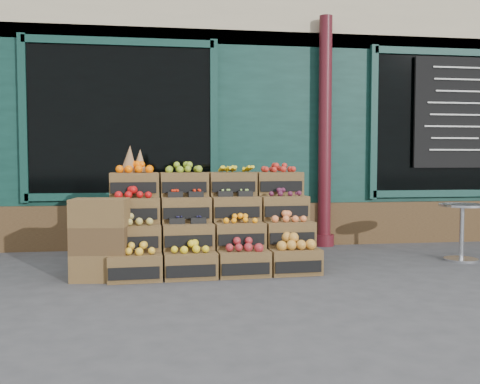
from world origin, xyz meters
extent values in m
plane|color=#3A3A3D|center=(0.00, 0.00, 0.00)|extent=(60.00, 60.00, 0.00)
cube|color=#0E322B|center=(0.00, 5.20, 2.40)|extent=(12.00, 6.00, 4.80)
cube|color=#0E322B|center=(0.00, 2.25, 1.50)|extent=(12.00, 0.12, 3.00)
cube|color=#46311C|center=(0.00, 2.18, 0.30)|extent=(12.00, 0.18, 0.60)
cube|color=black|center=(-1.60, 2.18, 1.75)|extent=(2.40, 0.06, 2.00)
cube|color=black|center=(3.20, 2.18, 1.75)|extent=(2.40, 0.06, 2.00)
cylinder|color=#471017|center=(1.20, 2.05, 1.60)|extent=(0.18, 0.18, 3.20)
cube|color=black|center=(3.20, 2.10, 1.90)|extent=(1.30, 0.04, 1.60)
cube|color=brown|center=(-1.34, 0.21, 0.13)|extent=(0.55, 0.39, 0.27)
cube|color=black|center=(-1.33, 0.02, 0.11)|extent=(0.49, 0.04, 0.12)
cube|color=gold|center=(-1.34, 0.21, 0.31)|extent=(0.44, 0.30, 0.09)
cube|color=brown|center=(-0.79, 0.24, 0.13)|extent=(0.55, 0.39, 0.27)
cube|color=black|center=(-0.78, 0.04, 0.11)|extent=(0.49, 0.04, 0.12)
cube|color=yellow|center=(-0.79, 0.24, 0.31)|extent=(0.44, 0.30, 0.09)
cube|color=brown|center=(-0.23, 0.27, 0.13)|extent=(0.55, 0.39, 0.27)
cube|color=black|center=(-0.22, 0.07, 0.11)|extent=(0.49, 0.04, 0.12)
cube|color=maroon|center=(-0.23, 0.27, 0.32)|extent=(0.44, 0.30, 0.10)
cube|color=brown|center=(0.32, 0.29, 0.13)|extent=(0.55, 0.39, 0.27)
cube|color=black|center=(0.33, 0.09, 0.11)|extent=(0.49, 0.04, 0.12)
cube|color=#BD7D2B|center=(0.32, 0.29, 0.33)|extent=(0.44, 0.30, 0.12)
cube|color=brown|center=(-1.35, 0.44, 0.40)|extent=(0.55, 0.39, 0.27)
cube|color=black|center=(-1.34, 0.24, 0.37)|extent=(0.49, 0.04, 0.12)
cube|color=tan|center=(-1.35, 0.44, 0.58)|extent=(0.44, 0.30, 0.09)
cube|color=brown|center=(-0.80, 0.47, 0.40)|extent=(0.55, 0.39, 0.27)
cube|color=black|center=(-0.79, 0.27, 0.37)|extent=(0.49, 0.04, 0.12)
cube|color=black|center=(-0.80, 0.47, 0.55)|extent=(0.44, 0.30, 0.03)
cube|color=brown|center=(-0.24, 0.49, 0.40)|extent=(0.55, 0.39, 0.27)
cube|color=black|center=(-0.23, 0.29, 0.37)|extent=(0.49, 0.04, 0.12)
cube|color=orange|center=(-0.24, 0.49, 0.57)|extent=(0.44, 0.30, 0.07)
cube|color=brown|center=(0.31, 0.52, 0.40)|extent=(0.55, 0.39, 0.27)
cube|color=black|center=(0.32, 0.32, 0.37)|extent=(0.49, 0.04, 0.12)
cube|color=orange|center=(0.31, 0.52, 0.58)|extent=(0.44, 0.30, 0.09)
cube|color=brown|center=(-1.36, 0.67, 0.67)|extent=(0.55, 0.39, 0.27)
cube|color=black|center=(-1.35, 0.47, 0.64)|extent=(0.49, 0.04, 0.12)
cube|color=#AB0B0D|center=(-1.36, 0.67, 0.85)|extent=(0.44, 0.30, 0.09)
cube|color=brown|center=(-0.81, 0.69, 0.67)|extent=(0.55, 0.39, 0.27)
cube|color=black|center=(-0.80, 0.49, 0.64)|extent=(0.49, 0.04, 0.12)
cube|color=red|center=(-0.81, 0.69, 0.82)|extent=(0.44, 0.30, 0.04)
cube|color=brown|center=(-0.25, 0.72, 0.67)|extent=(0.55, 0.39, 0.27)
cube|color=black|center=(-0.24, 0.52, 0.64)|extent=(0.49, 0.04, 0.12)
cube|color=#96C250|center=(-0.25, 0.72, 0.82)|extent=(0.44, 0.30, 0.03)
cube|color=brown|center=(0.30, 0.74, 0.67)|extent=(0.55, 0.39, 0.27)
cube|color=black|center=(0.31, 0.55, 0.64)|extent=(0.49, 0.04, 0.12)
cube|color=#4A162E|center=(0.30, 0.74, 0.83)|extent=(0.44, 0.30, 0.07)
cube|color=brown|center=(-1.37, 0.89, 0.93)|extent=(0.55, 0.39, 0.27)
cube|color=black|center=(-1.36, 0.69, 0.91)|extent=(0.49, 0.04, 0.12)
cube|color=#FF6200|center=(-1.37, 0.89, 1.11)|extent=(0.44, 0.30, 0.09)
cube|color=brown|center=(-0.82, 0.92, 0.93)|extent=(0.55, 0.39, 0.27)
cube|color=black|center=(-0.81, 0.72, 0.91)|extent=(0.49, 0.04, 0.12)
cube|color=olive|center=(-0.82, 0.92, 1.11)|extent=(0.44, 0.30, 0.09)
cube|color=brown|center=(-0.26, 0.94, 0.93)|extent=(0.55, 0.39, 0.27)
cube|color=black|center=(-0.25, 0.75, 0.91)|extent=(0.49, 0.04, 0.12)
cube|color=gold|center=(-0.26, 0.94, 1.11)|extent=(0.44, 0.30, 0.08)
cube|color=brown|center=(0.29, 0.97, 0.93)|extent=(0.55, 0.39, 0.27)
cube|color=black|center=(0.30, 0.77, 0.91)|extent=(0.49, 0.04, 0.12)
cube|color=red|center=(0.29, 0.97, 1.11)|extent=(0.44, 0.30, 0.08)
cube|color=#46311C|center=(-0.52, 0.48, 0.13)|extent=(2.21, 0.47, 0.27)
cube|color=#46311C|center=(-0.53, 0.70, 0.27)|extent=(2.21, 0.47, 0.53)
cube|color=#46311C|center=(-0.54, 0.93, 0.40)|extent=(2.21, 0.47, 0.80)
cone|color=olive|center=(-1.42, 0.89, 1.22)|extent=(0.18, 0.18, 0.31)
cone|color=olive|center=(-1.31, 0.93, 1.20)|extent=(0.16, 0.16, 0.27)
cube|color=brown|center=(-1.68, 0.28, 0.14)|extent=(0.58, 0.43, 0.27)
cube|color=#46311C|center=(-1.68, 0.28, 0.41)|extent=(0.58, 0.43, 0.27)
cube|color=brown|center=(-1.68, 0.28, 0.68)|extent=(0.58, 0.43, 0.27)
cylinder|color=silver|center=(2.49, 0.71, 0.01)|extent=(0.40, 0.40, 0.03)
cylinder|color=silver|center=(2.49, 0.71, 0.33)|extent=(0.05, 0.05, 0.65)
cylinder|color=silver|center=(2.49, 0.71, 0.67)|extent=(0.54, 0.54, 0.03)
imported|color=#1E6925|center=(-1.37, 2.64, 0.97)|extent=(0.78, 0.59, 1.94)
camera|label=1|loc=(-1.07, -5.20, 1.20)|focal=40.00mm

